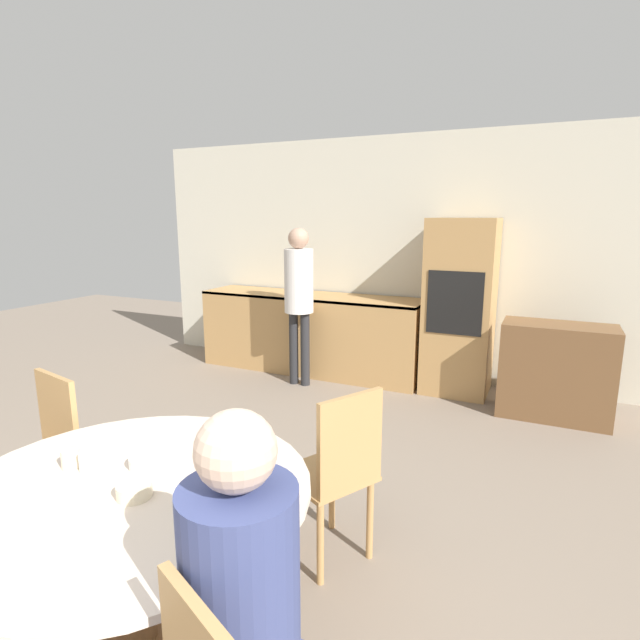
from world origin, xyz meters
TOP-DOWN VIEW (x-y plane):
  - wall_back at (0.00, 5.32)m, footprint 6.42×0.05m
  - kitchen_counter at (-1.08, 4.98)m, footprint 2.57×0.60m
  - oven_unit at (0.57, 4.99)m, footprint 0.64×0.59m
  - sideboard at (1.48, 4.66)m, footprint 0.92×0.45m
  - dining_table at (-0.05, 1.27)m, footprint 1.42×1.42m
  - chair_far_left at (-0.98, 1.57)m, footprint 0.48×0.48m
  - chair_far_right at (0.49, 2.08)m, footprint 0.54×0.54m
  - person_seated at (0.70, 0.91)m, footprint 0.31×0.38m
  - person_standing at (-0.97, 4.49)m, footprint 0.30×0.30m
  - cup at (-0.39, 1.29)m, footprint 0.07×0.07m
  - bowl_near at (0.02, 1.23)m, footprint 0.13×0.13m
  - bowl_centre at (-0.10, 1.43)m, footprint 0.16×0.16m
  - salt_shaker at (-0.31, 1.28)m, footprint 0.03×0.03m

SIDE VIEW (x-z plane):
  - sideboard at x=1.48m, z-range 0.00..0.84m
  - kitchen_counter at x=-1.08m, z-range 0.01..0.90m
  - chair_far_left at x=-0.98m, z-range 0.06..1.00m
  - chair_far_right at x=0.49m, z-range 0.06..1.00m
  - dining_table at x=-0.05m, z-range 0.19..0.91m
  - bowl_centre at x=-0.10m, z-range 0.72..0.77m
  - bowl_near at x=0.02m, z-range 0.72..0.78m
  - person_seated at x=0.70m, z-range 0.11..1.41m
  - cup at x=-0.39m, z-range 0.72..0.81m
  - salt_shaker at x=-0.31m, z-range 0.72..0.81m
  - oven_unit at x=0.57m, z-range 0.00..1.74m
  - person_standing at x=-0.97m, z-range 0.21..1.85m
  - wall_back at x=0.00m, z-range 0.00..2.60m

